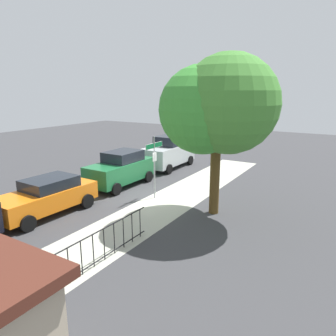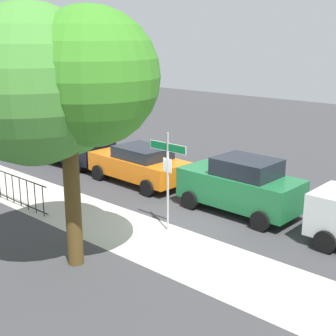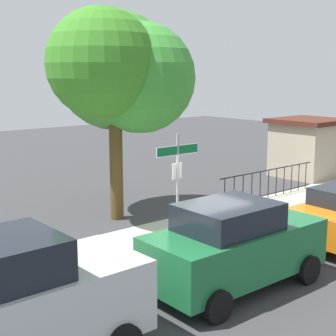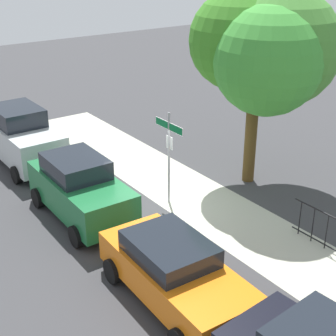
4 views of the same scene
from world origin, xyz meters
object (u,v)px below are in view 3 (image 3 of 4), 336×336
street_sign (178,171)px  shade_tree (119,71)px  car_green (234,245)px  car_silver (4,309)px  utility_shed (308,147)px

street_sign → shade_tree: shade_tree is taller
shade_tree → car_green: shade_tree is taller
street_sign → car_silver: size_ratio=0.69×
car_silver → street_sign: bearing=24.0°
shade_tree → car_silver: bearing=-136.5°
shade_tree → car_silver: 9.46m
street_sign → utility_shed: (10.73, 3.40, -0.74)m
car_green → utility_shed: (11.52, 6.14, 0.36)m
car_green → utility_shed: 13.06m
street_sign → car_silver: bearing=-155.4°
car_silver → car_green: car_silver is taller
street_sign → shade_tree: (0.56, 3.37, 2.57)m
street_sign → utility_shed: street_sign is taller
car_silver → utility_shed: size_ratio=1.51×
car_silver → shade_tree: bearing=42.9°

